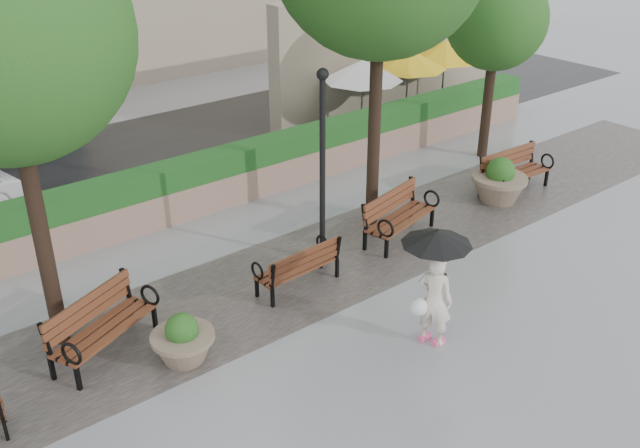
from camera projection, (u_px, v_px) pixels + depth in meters
ground at (398, 343)px, 12.62m from camera, size 100.00×100.00×0.00m
cobble_strip at (296, 275)px, 14.71m from camera, size 28.00×3.20×0.01m
hedge_wall at (196, 185)px, 17.19m from camera, size 24.00×0.80×1.35m
cafe_wall at (395, 50)px, 23.99m from camera, size 10.00×0.60×4.00m
cafe_hedge at (429, 113)px, 22.88m from camera, size 8.00×0.50×0.90m
asphalt_street at (127, 162)px, 20.28m from camera, size 40.00×7.00×0.00m
bench_1 at (105, 337)px, 12.23m from camera, size 2.16×1.56×1.08m
bench_2 at (298, 275)px, 14.17m from camera, size 1.80×0.79×0.95m
bench_3 at (399, 225)px, 16.04m from camera, size 2.14×1.24×1.08m
bench_4 at (514, 180)px, 18.35m from camera, size 2.04×0.89×1.07m
planter_left at (183, 343)px, 12.03m from camera, size 1.09×1.09×0.91m
planter_right at (499, 184)px, 17.77m from camera, size 1.37×1.37×1.15m
lamppost at (322, 181)px, 14.45m from camera, size 0.28×0.28×4.16m
tree_0 at (12, 42)px, 10.46m from camera, size 3.89×3.87×7.33m
tree_2 at (498, 22)px, 19.20m from camera, size 2.93×2.74×5.27m
patio_umb_white at (363, 71)px, 21.62m from camera, size 2.50×2.50×2.30m
patio_umb_yellow_a at (408, 59)px, 22.88m from camera, size 2.50×2.50×2.30m
patio_umb_yellow_b at (445, 51)px, 23.97m from camera, size 2.50×2.50×2.30m
pedestrian at (435, 276)px, 12.07m from camera, size 1.20×1.20×2.21m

